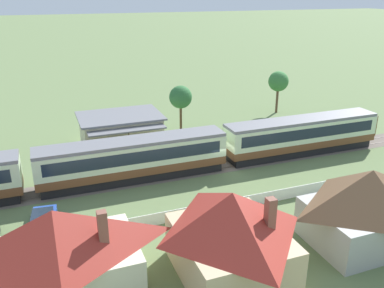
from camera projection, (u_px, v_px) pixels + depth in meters
ground_plane at (219, 168)px, 42.11m from camera, size 600.00×600.00×0.00m
passenger_train at (136, 157)px, 39.03m from camera, size 56.70×3.13×4.10m
railway_track at (157, 176)px, 40.49m from camera, size 94.65×3.60×0.04m
station_building at (121, 130)px, 47.75m from camera, size 9.52×8.10×3.74m
cottage_red_roof at (57, 249)px, 24.18m from camera, size 10.20×6.25×5.53m
cottage_red_roof_2 at (231, 233)px, 25.47m from camera, size 6.95×7.88×5.91m
cottage_brown_roof at (368, 205)px, 29.05m from camera, size 8.70×6.36×5.67m
picket_fence_front at (101, 230)px, 30.41m from camera, size 47.87×0.06×1.05m
parked_car_blue at (43, 222)px, 31.23m from camera, size 2.53×4.67×1.36m
yard_tree_0 at (181, 97)px, 51.57m from camera, size 2.92×2.92×6.05m
yard_tree_1 at (278, 82)px, 59.66m from camera, size 2.96×2.96×6.24m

